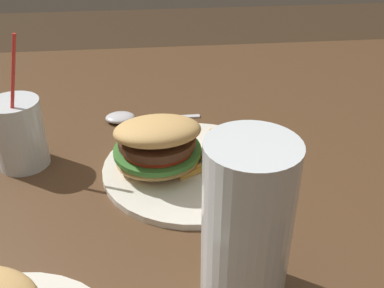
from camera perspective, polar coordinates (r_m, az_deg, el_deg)
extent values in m
cube|color=#4C331E|center=(0.61, -9.66, -10.12)|extent=(1.53, 1.32, 0.03)
cylinder|color=#392616|center=(1.46, 21.12, -3.55)|extent=(0.08, 0.08, 0.73)
cylinder|color=silver|center=(0.68, 0.00, -3.07)|extent=(0.27, 0.27, 0.01)
ellipsoid|color=tan|center=(0.66, -4.35, -2.07)|extent=(0.13, 0.11, 0.03)
cylinder|color=#38752D|center=(0.65, -4.41, -0.81)|extent=(0.14, 0.14, 0.01)
cylinder|color=red|center=(0.65, -4.44, -0.25)|extent=(0.11, 0.11, 0.01)
cylinder|color=#4C2D1E|center=(0.64, -4.48, 0.51)|extent=(0.12, 0.12, 0.01)
ellipsoid|color=tan|center=(0.62, -4.42, 1.70)|extent=(0.13, 0.11, 0.05)
cube|color=gold|center=(0.67, 6.39, -2.06)|extent=(0.04, 0.05, 0.01)
cube|color=gold|center=(0.66, 4.60, -0.45)|extent=(0.06, 0.05, 0.03)
cube|color=gold|center=(0.65, 0.79, -3.16)|extent=(0.06, 0.04, 0.02)
cube|color=gold|center=(0.66, 4.49, -1.35)|extent=(0.04, 0.08, 0.01)
cube|color=gold|center=(0.66, 4.85, -1.84)|extent=(0.05, 0.05, 0.02)
cube|color=gold|center=(0.72, 2.60, 0.09)|extent=(0.05, 0.08, 0.02)
cube|color=gold|center=(0.66, 5.25, -1.57)|extent=(0.08, 0.02, 0.03)
cube|color=gold|center=(0.69, 3.57, -0.11)|extent=(0.07, 0.06, 0.02)
cube|color=gold|center=(0.65, 6.35, -2.71)|extent=(0.06, 0.07, 0.03)
cube|color=gold|center=(0.65, 4.23, -1.52)|extent=(0.06, 0.02, 0.03)
cube|color=gold|center=(0.69, 5.51, -0.18)|extent=(0.06, 0.07, 0.04)
cube|color=gold|center=(0.68, 2.42, -1.55)|extent=(0.08, 0.02, 0.03)
cube|color=gold|center=(0.69, 0.94, -1.12)|extent=(0.04, 0.09, 0.01)
cube|color=gold|center=(0.70, 6.19, -0.41)|extent=(0.07, 0.07, 0.02)
cube|color=gold|center=(0.65, 5.72, -2.67)|extent=(0.08, 0.02, 0.02)
cube|color=gold|center=(0.64, 5.82, -4.02)|extent=(0.06, 0.05, 0.01)
cube|color=gold|center=(0.69, 5.10, -0.16)|extent=(0.05, 0.07, 0.01)
cube|color=gold|center=(0.68, 0.17, -1.55)|extent=(0.08, 0.02, 0.02)
cube|color=gold|center=(0.64, 6.48, -3.70)|extent=(0.01, 0.06, 0.01)
cube|color=gold|center=(0.65, 4.76, -2.84)|extent=(0.07, 0.04, 0.02)
cube|color=gold|center=(0.69, 5.21, -0.36)|extent=(0.09, 0.01, 0.02)
cube|color=gold|center=(0.66, 4.54, 0.30)|extent=(0.04, 0.09, 0.02)
cylinder|color=silver|center=(0.45, 6.97, -10.16)|extent=(0.09, 0.09, 0.18)
cylinder|color=#B26B19|center=(0.45, 6.87, -11.36)|extent=(0.08, 0.08, 0.16)
cylinder|color=silver|center=(0.71, -21.12, 1.23)|extent=(0.08, 0.08, 0.11)
cylinder|color=orange|center=(0.72, -20.97, 0.53)|extent=(0.07, 0.07, 0.09)
cylinder|color=red|center=(0.67, -21.86, 4.27)|extent=(0.05, 0.02, 0.21)
ellipsoid|color=silver|center=(0.82, -8.81, 3.36)|extent=(0.05, 0.04, 0.01)
cube|color=silver|center=(0.82, -3.15, 3.35)|extent=(0.12, 0.01, 0.00)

